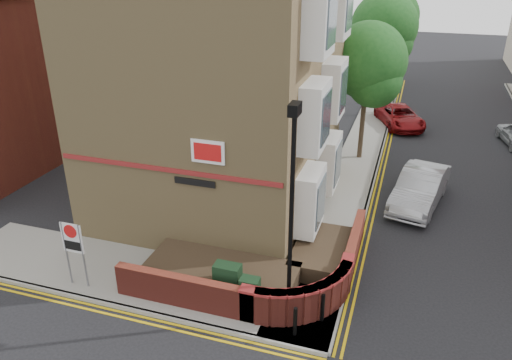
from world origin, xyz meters
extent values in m
plane|color=black|center=(0.00, 0.00, 0.00)|extent=(120.00, 120.00, 0.00)
cube|color=gray|center=(-3.50, 1.50, 0.06)|extent=(13.00, 3.00, 0.12)
cube|color=gray|center=(2.00, 16.00, 0.06)|extent=(2.00, 32.00, 0.12)
cube|color=gray|center=(-3.50, 0.00, 0.06)|extent=(13.00, 0.15, 0.12)
cube|color=gray|center=(3.00, 16.00, 0.06)|extent=(0.15, 32.00, 0.12)
cube|color=gold|center=(-3.50, -0.25, 0.01)|extent=(13.00, 0.28, 0.01)
cube|color=gold|center=(3.25, 16.00, 0.01)|extent=(0.28, 32.00, 0.01)
cube|color=#9A8152|center=(-3.00, 8.00, 5.62)|extent=(8.00, 10.00, 11.00)
cube|color=maroon|center=(-3.00, 2.97, 3.32)|extent=(7.80, 0.06, 0.15)
cube|color=white|center=(-1.50, 2.96, 4.12)|extent=(1.10, 0.05, 0.75)
cube|color=black|center=(-2.00, 2.96, 3.02)|extent=(1.40, 0.04, 0.22)
cylinder|color=black|center=(1.60, 1.20, 3.12)|extent=(0.12, 0.12, 6.00)
cylinder|color=black|center=(1.60, 1.20, 0.52)|extent=(0.20, 0.20, 0.80)
cube|color=black|center=(1.60, 1.20, 6.27)|extent=(0.25, 0.50, 0.30)
cube|color=black|center=(-0.30, 1.30, 0.72)|extent=(0.80, 0.45, 1.20)
cube|color=black|center=(0.50, 1.00, 0.67)|extent=(0.55, 0.40, 1.10)
cylinder|color=black|center=(2.00, 0.40, 0.57)|extent=(0.11, 0.11, 0.90)
cylinder|color=black|center=(2.60, 1.20, 0.57)|extent=(0.11, 0.11, 0.90)
cylinder|color=slate|center=(-5.30, 0.50, 1.22)|extent=(0.06, 0.06, 2.20)
cylinder|color=slate|center=(-4.70, 0.50, 1.22)|extent=(0.06, 0.06, 2.20)
cube|color=white|center=(-5.00, 0.50, 1.82)|extent=(0.72, 0.04, 1.00)
cylinder|color=red|center=(-5.00, 0.47, 2.07)|extent=(0.44, 0.02, 0.44)
cylinder|color=#382B1E|center=(2.00, 14.00, 2.40)|extent=(0.24, 0.24, 4.55)
sphere|color=#1A501B|center=(2.00, 14.00, 5.00)|extent=(3.64, 3.64, 3.64)
sphere|color=#1A501B|center=(2.40, 13.70, 4.15)|extent=(2.60, 2.60, 2.60)
sphere|color=#1A501B|center=(1.70, 14.40, 4.54)|extent=(2.86, 2.86, 2.86)
cylinder|color=#382B1E|center=(2.00, 22.00, 2.64)|extent=(0.24, 0.24, 5.04)
sphere|color=#1A501B|center=(2.00, 22.00, 5.52)|extent=(4.03, 4.03, 4.03)
sphere|color=#1A501B|center=(2.40, 21.70, 4.58)|extent=(2.88, 2.88, 2.88)
sphere|color=#1A501B|center=(1.70, 22.40, 5.02)|extent=(3.17, 3.17, 3.17)
cylinder|color=#382B1E|center=(2.00, 30.00, 2.50)|extent=(0.24, 0.24, 4.76)
sphere|color=#1A501B|center=(2.00, 30.00, 5.22)|extent=(3.81, 3.81, 3.81)
sphere|color=#1A501B|center=(2.40, 29.70, 4.34)|extent=(2.72, 2.72, 2.72)
sphere|color=#1A501B|center=(1.70, 30.40, 4.74)|extent=(2.99, 2.99, 2.99)
cylinder|color=black|center=(2.40, 25.00, 1.72)|extent=(0.10, 0.10, 3.20)
imported|color=black|center=(2.40, 25.00, 3.82)|extent=(0.20, 0.16, 1.00)
imported|color=#A2A5A9|center=(5.00, 9.71, 0.76)|extent=(2.50, 4.85, 1.52)
imported|color=maroon|center=(3.60, 20.02, 0.61)|extent=(3.57, 4.84, 1.22)
camera|label=1|loc=(4.29, -10.06, 9.75)|focal=35.00mm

